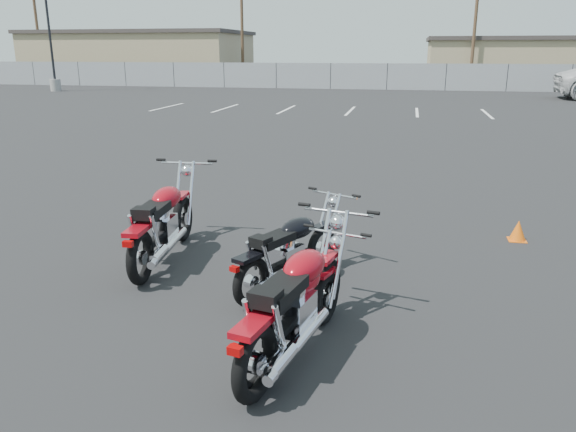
% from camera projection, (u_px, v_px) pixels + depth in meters
% --- Properties ---
extents(ground, '(120.00, 120.00, 0.00)m').
position_uv_depth(ground, '(262.00, 280.00, 6.82)').
color(ground, black).
rests_on(ground, ground).
extents(motorcycle_front_red, '(0.91, 2.36, 1.15)m').
position_uv_depth(motorcycle_front_red, '(163.00, 222.00, 7.32)').
color(motorcycle_front_red, black).
rests_on(motorcycle_front_red, ground).
extents(motorcycle_second_black, '(1.21, 1.93, 0.97)m').
position_uv_depth(motorcycle_second_black, '(289.00, 251.00, 6.52)').
color(motorcycle_second_black, black).
rests_on(motorcycle_second_black, ground).
extents(motorcycle_third_red, '(0.96, 1.91, 0.94)m').
position_uv_depth(motorcycle_third_red, '(294.00, 311.00, 5.05)').
color(motorcycle_third_red, black).
rests_on(motorcycle_third_red, ground).
extents(motorcycle_rear_red, '(0.99, 2.29, 1.13)m').
position_uv_depth(motorcycle_rear_red, '(296.00, 303.00, 5.02)').
color(motorcycle_rear_red, black).
rests_on(motorcycle_rear_red, ground).
extents(training_cone_near, '(0.25, 0.25, 0.30)m').
position_uv_depth(training_cone_near, '(518.00, 230.00, 8.20)').
color(training_cone_near, orange).
rests_on(training_cone_near, ground).
extents(light_pole_west, '(0.80, 0.70, 10.24)m').
position_uv_depth(light_pole_west, '(52.00, 50.00, 37.44)').
color(light_pole_west, gray).
rests_on(light_pole_west, ground).
extents(chainlink_fence, '(80.06, 0.06, 1.80)m').
position_uv_depth(chainlink_fence, '(387.00, 77.00, 39.39)').
color(chainlink_fence, gray).
rests_on(chainlink_fence, ground).
extents(tan_building_west, '(18.40, 10.40, 4.30)m').
position_uv_depth(tan_building_west, '(141.00, 56.00, 49.99)').
color(tan_building_west, '#9D8C65').
rests_on(tan_building_west, ground).
extents(tan_building_east, '(14.40, 9.40, 3.70)m').
position_uv_depth(tan_building_east, '(517.00, 61.00, 45.56)').
color(tan_building_east, '#9D8C65').
rests_on(tan_building_east, ground).
extents(utility_pole_a, '(1.80, 0.24, 9.00)m').
position_uv_depth(utility_pole_a, '(37.00, 26.00, 48.05)').
color(utility_pole_a, '#463120').
rests_on(utility_pole_a, ground).
extents(utility_pole_b, '(1.80, 0.24, 9.00)m').
position_uv_depth(utility_pole_b, '(242.00, 24.00, 45.40)').
color(utility_pole_b, '#463120').
rests_on(utility_pole_b, ground).
extents(utility_pole_c, '(1.80, 0.24, 9.00)m').
position_uv_depth(utility_pole_c, '(475.00, 21.00, 40.87)').
color(utility_pole_c, '#463120').
rests_on(utility_pole_c, ground).
extents(parking_line_stripes, '(15.12, 4.00, 0.01)m').
position_uv_depth(parking_line_stripes, '(318.00, 110.00, 26.07)').
color(parking_line_stripes, silver).
rests_on(parking_line_stripes, ground).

